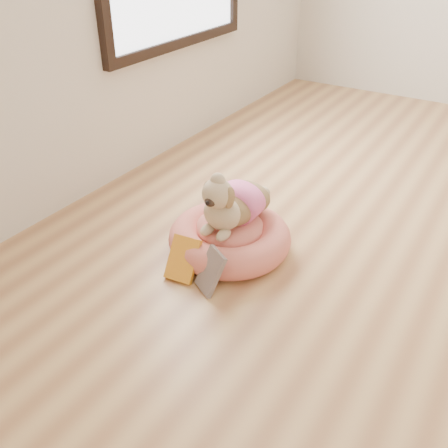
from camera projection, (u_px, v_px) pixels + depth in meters
The scene contains 4 objects.
pet_bed at pixel (230, 238), 2.32m from camera, with size 0.57×0.57×0.15m.
dog at pixel (232, 193), 2.21m from camera, with size 0.29×0.41×0.30m, color brown, non-canonical shape.
book_yellow at pixel (183, 259), 2.15m from camera, with size 0.13×0.02×0.20m, color yellow.
book_white at pixel (210, 271), 2.07m from camera, with size 0.12×0.02×0.19m, color silver.
Camera 1 is at (-0.02, -2.19, 1.35)m, focal length 40.00 mm.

